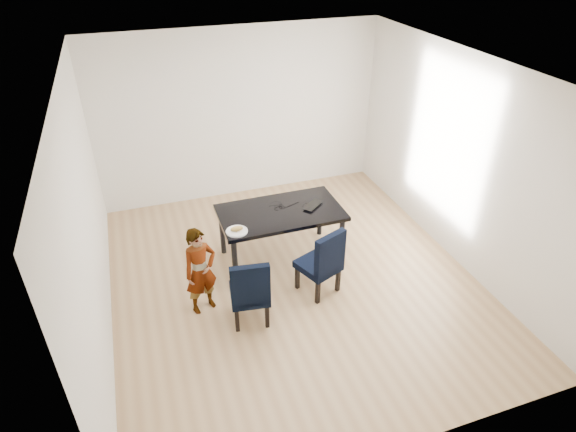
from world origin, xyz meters
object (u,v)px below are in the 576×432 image
object	(u,v)px
plate	(237,231)
laptop	(310,204)
child	(201,271)
dining_table	(281,235)
chair_right	(318,260)
chair_left	(249,288)

from	to	relation	value
plate	laptop	world-z (taller)	laptop
child	laptop	size ratio (longest dim) A/B	3.41
dining_table	laptop	size ratio (longest dim) A/B	4.92
chair_right	child	world-z (taller)	child
child	laptop	distance (m)	1.74
dining_table	plate	world-z (taller)	plate
chair_right	plate	distance (m)	1.05
dining_table	chair_right	bearing A→B (deg)	-73.89
dining_table	laptop	world-z (taller)	laptop
chair_left	dining_table	bearing A→B (deg)	63.25
child	laptop	xyz separation A→B (m)	(1.59, 0.66, 0.21)
chair_right	child	xyz separation A→B (m)	(-1.41, 0.13, 0.10)
child	plate	size ratio (longest dim) A/B	4.14
chair_right	child	distance (m)	1.41
dining_table	chair_left	xyz separation A→B (m)	(-0.70, -1.00, 0.07)
dining_table	plate	distance (m)	0.81
dining_table	chair_right	size ratio (longest dim) A/B	1.74
dining_table	chair_right	world-z (taller)	chair_right
chair_left	laptop	size ratio (longest dim) A/B	2.75
plate	laptop	bearing A→B (deg)	15.61
dining_table	chair_right	distance (m)	0.82
dining_table	chair_left	size ratio (longest dim) A/B	1.79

